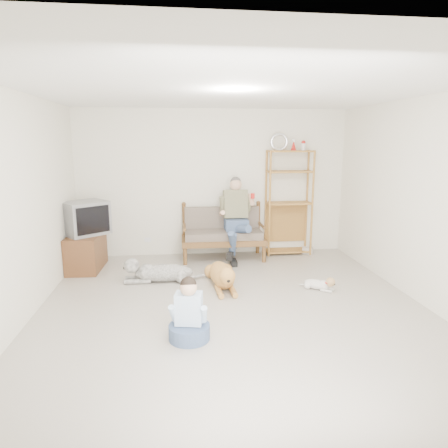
{
  "coord_description": "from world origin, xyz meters",
  "views": [
    {
      "loc": [
        -0.7,
        -4.67,
        2.13
      ],
      "look_at": [
        -0.01,
        1.0,
        0.93
      ],
      "focal_mm": 32.0,
      "sensor_mm": 36.0,
      "label": 1
    }
  ],
  "objects": [
    {
      "name": "floor",
      "position": [
        0.0,
        0.0,
        0.0
      ],
      "size": [
        5.5,
        5.5,
        0.0
      ],
      "primitive_type": "plane",
      "color": "beige",
      "rests_on": "ground"
    },
    {
      "name": "ceiling",
      "position": [
        0.0,
        0.0,
        2.7
      ],
      "size": [
        5.5,
        5.5,
        0.0
      ],
      "primitive_type": "plane",
      "rotation": [
        3.14,
        0.0,
        0.0
      ],
      "color": "white",
      "rests_on": "ground"
    },
    {
      "name": "wall_back",
      "position": [
        0.0,
        2.75,
        1.35
      ],
      "size": [
        5.0,
        0.0,
        5.0
      ],
      "primitive_type": "plane",
      "rotation": [
        1.57,
        0.0,
        0.0
      ],
      "color": "silver",
      "rests_on": "ground"
    },
    {
      "name": "wall_front",
      "position": [
        0.0,
        -2.75,
        1.35
      ],
      "size": [
        5.0,
        0.0,
        5.0
      ],
      "primitive_type": "plane",
      "rotation": [
        -1.57,
        0.0,
        0.0
      ],
      "color": "silver",
      "rests_on": "ground"
    },
    {
      "name": "wall_left",
      "position": [
        -2.5,
        0.0,
        1.35
      ],
      "size": [
        0.0,
        5.5,
        5.5
      ],
      "primitive_type": "plane",
      "rotation": [
        1.57,
        0.0,
        1.57
      ],
      "color": "silver",
      "rests_on": "ground"
    },
    {
      "name": "wall_right",
      "position": [
        2.5,
        0.0,
        1.35
      ],
      "size": [
        0.0,
        5.5,
        5.5
      ],
      "primitive_type": "plane",
      "rotation": [
        1.57,
        0.0,
        -1.57
      ],
      "color": "silver",
      "rests_on": "ground"
    },
    {
      "name": "loveseat",
      "position": [
        0.14,
        2.41,
        0.49
      ],
      "size": [
        1.51,
        0.72,
        0.95
      ],
      "rotation": [
        0.0,
        0.0,
        -0.01
      ],
      "color": "brown",
      "rests_on": "ground"
    },
    {
      "name": "man",
      "position": [
        0.34,
        2.2,
        0.68
      ],
      "size": [
        0.57,
        0.81,
        1.31
      ],
      "color": "#44547C",
      "rests_on": "loveseat"
    },
    {
      "name": "etagere",
      "position": [
        1.4,
        2.55,
        1.0
      ],
      "size": [
        0.87,
        0.38,
        2.27
      ],
      "color": "#AC7F36",
      "rests_on": "ground"
    },
    {
      "name": "book_stack",
      "position": [
        1.79,
        2.48,
        0.06
      ],
      "size": [
        0.23,
        0.2,
        0.12
      ],
      "primitive_type": "cube",
      "rotation": [
        0.0,
        0.0,
        -0.43
      ],
      "color": "beige",
      "rests_on": "ground"
    },
    {
      "name": "tv_stand",
      "position": [
        -2.23,
        2.02,
        0.3
      ],
      "size": [
        0.55,
        0.92,
        0.6
      ],
      "rotation": [
        0.0,
        0.0,
        -0.05
      ],
      "color": "brown",
      "rests_on": "ground"
    },
    {
      "name": "crt_tv",
      "position": [
        -2.2,
        2.03,
        0.88
      ],
      "size": [
        0.85,
        0.83,
        0.55
      ],
      "rotation": [
        0.0,
        0.0,
        -0.9
      ],
      "color": "slate",
      "rests_on": "tv_stand"
    },
    {
      "name": "wall_outlet",
      "position": [
        -1.25,
        2.73,
        0.3
      ],
      "size": [
        0.12,
        0.02,
        0.08
      ],
      "primitive_type": "cube",
      "color": "white",
      "rests_on": "ground"
    },
    {
      "name": "golden_retriever",
      "position": [
        -0.04,
        0.94,
        0.17
      ],
      "size": [
        0.38,
        1.35,
        0.41
      ],
      "rotation": [
        0.0,
        0.0,
        0.05
      ],
      "color": "#CB8346",
      "rests_on": "ground"
    },
    {
      "name": "shaggy_dog",
      "position": [
        -1.02,
        1.25,
        0.15
      ],
      "size": [
        1.29,
        0.32,
        0.38
      ],
      "rotation": [
        0.0,
        0.0,
        -1.59
      ],
      "color": "white",
      "rests_on": "ground"
    },
    {
      "name": "terrier",
      "position": [
        1.36,
        0.6,
        0.09
      ],
      "size": [
        0.48,
        0.4,
        0.21
      ],
      "rotation": [
        0.0,
        0.0,
        0.9
      ],
      "color": "silver",
      "rests_on": "ground"
    },
    {
      "name": "child",
      "position": [
        -0.59,
        -0.63,
        0.26
      ],
      "size": [
        0.45,
        0.45,
        0.71
      ],
      "rotation": [
        0.0,
        0.0,
        -0.19
      ],
      "color": "#44547C",
      "rests_on": "ground"
    }
  ]
}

